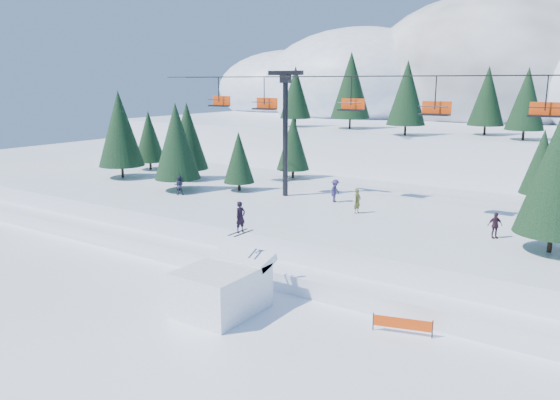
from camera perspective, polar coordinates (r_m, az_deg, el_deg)
The scene contains 10 objects.
ground at distance 27.84m, azimuth -4.34°, elevation -13.13°, with size 160.00×160.00×0.00m, color white.
mid_shelf at distance 42.19m, azimuth 10.84°, elevation -2.60°, with size 70.00×22.00×2.50m, color white.
berm at distance 33.79m, azimuth 4.08°, elevation -7.43°, with size 70.00×6.00×1.10m, color white.
mountain_ridge at distance 95.39m, azimuth 21.49°, elevation 10.09°, with size 119.00×60.93×26.46m.
jump_kicker at distance 29.26m, azimuth -5.98°, elevation -9.04°, with size 3.57×4.87×5.69m.
chairlift at distance 40.42m, azimuth 13.23°, elevation 8.27°, with size 46.00×3.21×10.28m.
conifer_stand at distance 41.10m, azimuth 11.83°, elevation 4.74°, with size 61.73×16.80×8.59m.
distant_skiers at distance 41.27m, azimuth 7.31°, elevation 0.20°, with size 30.79×7.99×1.83m.
banner_near at distance 27.51m, azimuth 12.67°, elevation -12.50°, with size 2.75×0.82×0.90m.
banner_far at distance 28.88m, azimuth 21.26°, elevation -11.83°, with size 2.69×1.01×0.90m.
Camera 1 is at (15.61, -19.72, 11.94)m, focal length 35.00 mm.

